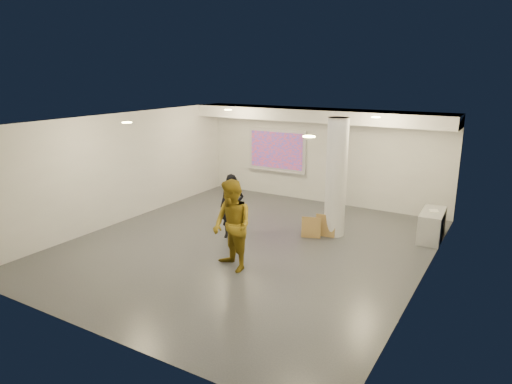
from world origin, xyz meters
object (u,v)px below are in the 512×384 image
Objects in this scene: man at (232,226)px; credenza at (432,225)px; column at (336,178)px; projection_screen at (277,151)px; woman at (232,206)px.

credenza is at bearing 76.43° from man.
column is 1.43× the size of projection_screen.
man is (-1.07, -3.10, -0.53)m from column.
woman is 0.84× the size of man.
projection_screen is (-3.10, 2.65, 0.03)m from column.
column is 4.08m from projection_screen.
projection_screen is 4.31m from woman.
credenza is at bearing 22.61° from column.
man reaches higher than credenza.
projection_screen reaches higher than woman.
credenza is at bearing 4.27° from woman.
projection_screen is 1.08× the size of man.
woman reaches higher than credenza.
man is (-3.29, -4.03, 0.60)m from credenza.
column is at bearing 96.67° from man.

